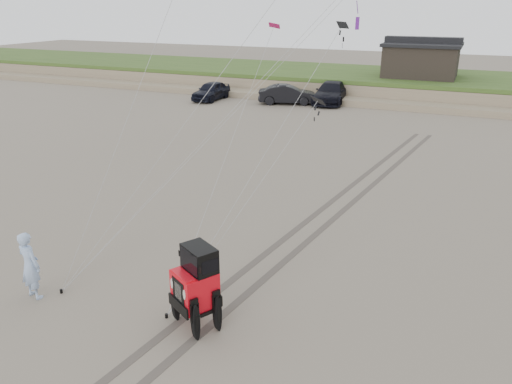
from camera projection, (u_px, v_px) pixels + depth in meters
ground at (172, 312)px, 13.47m from camera, size 160.00×160.00×0.00m
dune_ridge at (396, 85)px, 45.30m from camera, size 160.00×14.25×1.73m
cabin at (421, 59)px, 43.26m from camera, size 6.40×5.40×3.35m
truck_a at (211, 91)px, 42.55m from camera, size 1.82×4.51×1.54m
truck_b at (287, 94)px, 40.78m from camera, size 5.00×3.12×1.56m
truck_c at (331, 93)px, 41.24m from camera, size 2.83×5.99×1.69m
jeep at (195, 295)px, 12.63m from camera, size 4.13×5.12×1.76m
man at (30, 265)px, 13.83m from camera, size 0.80×0.60×2.00m
stake_main at (61, 291)px, 14.32m from camera, size 0.08×0.08×0.12m
stake_aux at (166, 316)px, 13.20m from camera, size 0.08×0.08×0.12m
tire_tracks at (326, 215)px, 19.58m from camera, size 5.22×29.74×0.01m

